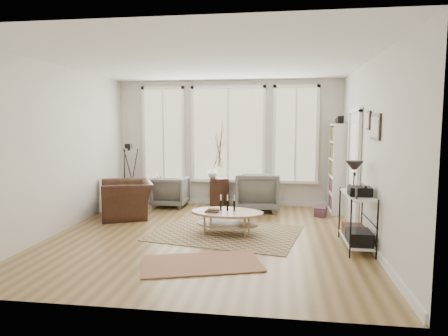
# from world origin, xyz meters

# --- Properties ---
(room) EXTENTS (5.50, 5.54, 2.90)m
(room) POSITION_xyz_m (0.02, 0.03, 1.43)
(room) COLOR olive
(room) RESTS_ON ground
(bay_window) EXTENTS (4.14, 0.12, 2.24)m
(bay_window) POSITION_xyz_m (0.00, 2.71, 1.61)
(bay_window) COLOR tan
(bay_window) RESTS_ON ground
(door) EXTENTS (0.09, 1.06, 2.22)m
(door) POSITION_xyz_m (2.57, 1.15, 1.12)
(door) COLOR silver
(door) RESTS_ON ground
(bookcase) EXTENTS (0.31, 0.85, 2.06)m
(bookcase) POSITION_xyz_m (2.44, 2.23, 0.96)
(bookcase) COLOR white
(bookcase) RESTS_ON ground
(low_shelf) EXTENTS (0.38, 1.08, 1.30)m
(low_shelf) POSITION_xyz_m (2.38, -0.30, 0.51)
(low_shelf) COLOR white
(low_shelf) RESTS_ON ground
(wall_art) EXTENTS (0.04, 0.88, 0.44)m
(wall_art) POSITION_xyz_m (2.58, -0.27, 1.88)
(wall_art) COLOR black
(wall_art) RESTS_ON ground
(rug_main) EXTENTS (2.73, 2.25, 0.01)m
(rug_main) POSITION_xyz_m (0.29, 0.20, 0.01)
(rug_main) COLOR brown
(rug_main) RESTS_ON ground
(rug_runner) EXTENTS (1.78, 1.32, 0.01)m
(rug_runner) POSITION_xyz_m (0.17, -1.36, 0.01)
(rug_runner) COLOR maroon
(rug_runner) RESTS_ON ground
(coffee_table) EXTENTS (1.33, 0.92, 0.58)m
(coffee_table) POSITION_xyz_m (0.31, 0.17, 0.31)
(coffee_table) COLOR #A1855D
(coffee_table) RESTS_ON ground
(armchair_left) EXTENTS (0.76, 0.78, 0.70)m
(armchair_left) POSITION_xyz_m (-1.28, 2.28, 0.35)
(armchair_left) COLOR slate
(armchair_left) RESTS_ON ground
(armchair_right) EXTENTS (0.97, 1.00, 0.86)m
(armchair_right) POSITION_xyz_m (0.72, 2.15, 0.43)
(armchair_right) COLOR slate
(armchair_right) RESTS_ON ground
(side_table) EXTENTS (0.45, 0.45, 1.87)m
(side_table) POSITION_xyz_m (-0.16, 2.42, 0.90)
(side_table) COLOR #351D13
(side_table) RESTS_ON ground
(vase) EXTENTS (0.25, 0.25, 0.24)m
(vase) POSITION_xyz_m (-0.32, 2.42, 0.79)
(vase) COLOR silver
(vase) RESTS_ON side_table
(accent_chair) EXTENTS (1.43, 1.36, 0.73)m
(accent_chair) POSITION_xyz_m (-1.89, 1.18, 0.37)
(accent_chair) COLOR #351D13
(accent_chair) RESTS_ON ground
(tripod_camera) EXTENTS (0.51, 0.51, 1.44)m
(tripod_camera) POSITION_xyz_m (-2.19, 2.13, 0.67)
(tripod_camera) COLOR black
(tripod_camera) RESTS_ON ground
(book_stack_near) EXTENTS (0.29, 0.33, 0.18)m
(book_stack_near) POSITION_xyz_m (2.05, 1.79, 0.09)
(book_stack_near) COLOR maroon
(book_stack_near) RESTS_ON ground
(book_stack_far) EXTENTS (0.21, 0.24, 0.14)m
(book_stack_far) POSITION_xyz_m (2.05, 1.72, 0.07)
(book_stack_far) COLOR maroon
(book_stack_far) RESTS_ON ground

